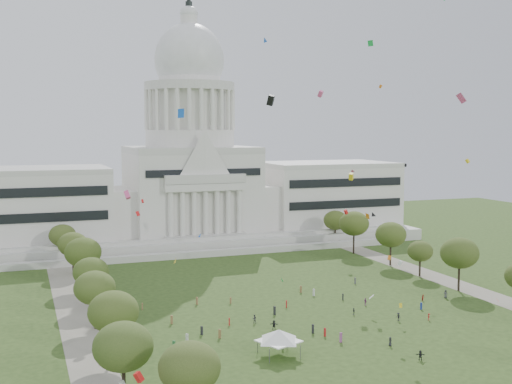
% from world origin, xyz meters
% --- Properties ---
extents(ground, '(400.00, 400.00, 0.00)m').
position_xyz_m(ground, '(0.00, 0.00, 0.00)').
color(ground, '#2C4417').
rests_on(ground, ground).
extents(capitol, '(160.00, 64.50, 91.30)m').
position_xyz_m(capitol, '(0.00, 113.59, 22.30)').
color(capitol, beige).
rests_on(capitol, ground).
extents(path_left, '(8.00, 160.00, 0.04)m').
position_xyz_m(path_left, '(-48.00, 30.00, 0.02)').
color(path_left, gray).
rests_on(path_left, ground).
extents(path_right, '(8.00, 160.00, 0.04)m').
position_xyz_m(path_right, '(48.00, 30.00, 0.02)').
color(path_right, gray).
rests_on(path_right, ground).
extents(row_tree_l_0, '(8.85, 8.85, 12.59)m').
position_xyz_m(row_tree_l_0, '(-45.26, -21.68, 8.95)').
color(row_tree_l_0, black).
rests_on(row_tree_l_0, ground).
extents(row_tree_l_1, '(8.86, 8.86, 12.59)m').
position_xyz_m(row_tree_l_1, '(-44.07, -2.96, 8.95)').
color(row_tree_l_1, black).
rests_on(row_tree_l_1, ground).
extents(row_tree_l_2, '(8.42, 8.42, 11.97)m').
position_xyz_m(row_tree_l_2, '(-45.04, 17.30, 8.51)').
color(row_tree_l_2, black).
rests_on(row_tree_l_2, ground).
extents(row_tree_r_2, '(9.55, 9.55, 13.58)m').
position_xyz_m(row_tree_r_2, '(44.17, 17.44, 9.66)').
color(row_tree_r_2, black).
rests_on(row_tree_r_2, ground).
extents(row_tree_l_3, '(8.12, 8.12, 11.55)m').
position_xyz_m(row_tree_l_3, '(-44.09, 33.92, 8.21)').
color(row_tree_l_3, black).
rests_on(row_tree_l_3, ground).
extents(row_tree_r_3, '(7.01, 7.01, 9.98)m').
position_xyz_m(row_tree_r_3, '(44.40, 34.48, 7.08)').
color(row_tree_r_3, black).
rests_on(row_tree_r_3, ground).
extents(row_tree_l_4, '(9.29, 9.29, 13.21)m').
position_xyz_m(row_tree_l_4, '(-44.08, 52.42, 9.39)').
color(row_tree_l_4, black).
rests_on(row_tree_l_4, ground).
extents(row_tree_r_4, '(9.19, 9.19, 13.06)m').
position_xyz_m(row_tree_r_4, '(44.76, 50.04, 9.29)').
color(row_tree_r_4, black).
rests_on(row_tree_r_4, ground).
extents(row_tree_l_5, '(8.33, 8.33, 11.85)m').
position_xyz_m(row_tree_l_5, '(-45.22, 71.01, 8.42)').
color(row_tree_l_5, black).
rests_on(row_tree_l_5, ground).
extents(row_tree_r_5, '(9.82, 9.82, 13.96)m').
position_xyz_m(row_tree_r_5, '(43.49, 70.19, 9.93)').
color(row_tree_r_5, black).
rests_on(row_tree_r_5, ground).
extents(row_tree_l_6, '(8.19, 8.19, 11.64)m').
position_xyz_m(row_tree_l_6, '(-46.87, 89.14, 8.27)').
color(row_tree_l_6, black).
rests_on(row_tree_l_6, ground).
extents(row_tree_r_6, '(8.42, 8.42, 11.97)m').
position_xyz_m(row_tree_r_6, '(45.96, 88.13, 8.51)').
color(row_tree_r_6, black).
rests_on(row_tree_r_6, ground).
extents(near_tree_0, '(8.47, 8.47, 12.04)m').
position_xyz_m(near_tree_0, '(-38.00, -32.00, 8.56)').
color(near_tree_0, black).
rests_on(near_tree_0, ground).
extents(event_tent, '(11.41, 11.41, 4.92)m').
position_xyz_m(event_tent, '(-16.06, -10.09, 3.82)').
color(event_tent, '#4C4C4C').
rests_on(event_tent, ground).
extents(person_0, '(1.06, 1.17, 2.01)m').
position_xyz_m(person_0, '(36.76, 12.73, 1.00)').
color(person_0, '#4C4C51').
rests_on(person_0, ground).
extents(person_2, '(0.88, 0.75, 1.56)m').
position_xyz_m(person_2, '(30.13, 12.37, 0.78)').
color(person_2, '#B21E1E').
rests_on(person_2, ground).
extents(person_3, '(0.93, 1.26, 1.75)m').
position_xyz_m(person_3, '(15.86, 0.79, 0.88)').
color(person_3, '#26262B').
rests_on(person_3, ground).
extents(person_4, '(0.62, 0.98, 1.58)m').
position_xyz_m(person_4, '(9.13, 7.96, 0.79)').
color(person_4, '#4C4C51').
rests_on(person_4, ground).
extents(person_5, '(1.90, 1.44, 1.91)m').
position_xyz_m(person_5, '(-11.13, 4.40, 0.96)').
color(person_5, '#26262B').
rests_on(person_5, ground).
extents(person_6, '(0.70, 0.93, 1.71)m').
position_xyz_m(person_6, '(5.57, -12.43, 0.85)').
color(person_6, '#26262B').
rests_on(person_6, ground).
extents(person_7, '(0.68, 0.62, 1.50)m').
position_xyz_m(person_7, '(-14.04, -7.24, 0.75)').
color(person_7, '#4C4C51').
rests_on(person_7, ground).
extents(person_8, '(0.96, 0.67, 1.84)m').
position_xyz_m(person_8, '(-13.43, 9.74, 0.92)').
color(person_8, '#4C4C51').
rests_on(person_8, ground).
extents(person_9, '(1.07, 1.00, 1.50)m').
position_xyz_m(person_9, '(22.11, -1.21, 0.75)').
color(person_9, '#B21E1E').
rests_on(person_9, ground).
extents(person_10, '(0.64, 1.05, 1.72)m').
position_xyz_m(person_10, '(15.37, 13.77, 0.86)').
color(person_10, '#994C8C').
rests_on(person_10, ground).
extents(person_11, '(1.76, 1.28, 1.77)m').
position_xyz_m(person_11, '(6.47, -20.75, 0.88)').
color(person_11, '#26262B').
rests_on(person_11, ground).
extents(distant_crowd, '(67.84, 40.91, 1.88)m').
position_xyz_m(distant_crowd, '(-13.23, 12.61, 0.86)').
color(distant_crowd, '#4C4C51').
rests_on(distant_crowd, ground).
extents(kite_swarm, '(88.17, 103.12, 58.68)m').
position_xyz_m(kite_swarm, '(-0.91, 8.56, 29.90)').
color(kite_swarm, black).
rests_on(kite_swarm, ground).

